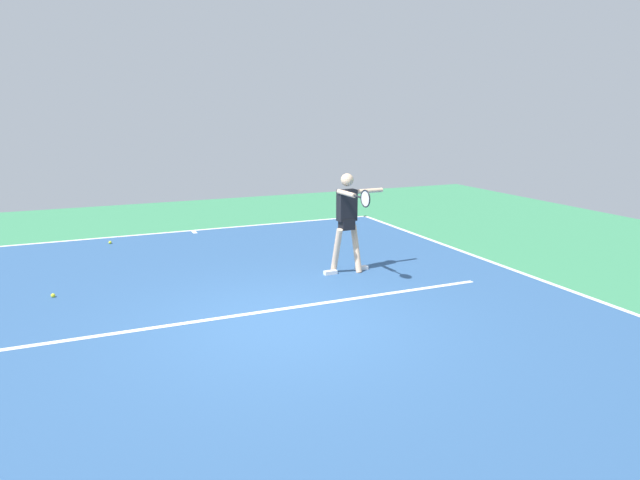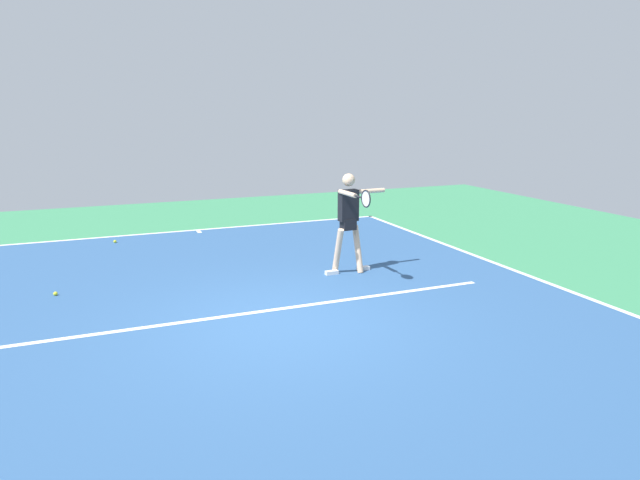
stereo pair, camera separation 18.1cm
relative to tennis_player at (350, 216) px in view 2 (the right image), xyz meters
The scene contains 9 objects.
ground_plane 2.88m from the tennis_player, 45.15° to the left, with size 22.82×22.82×0.00m, color #388456.
court_surface 2.88m from the tennis_player, 45.15° to the left, with size 9.70×13.50×0.00m, color #2D5484.
court_line_baseline_near 5.26m from the tennis_player, 68.46° to the right, with size 9.70×0.10×0.01m, color white.
court_line_sideline_left 3.63m from the tennis_player, 146.79° to the left, with size 0.10×13.50×0.01m, color white.
court_line_service 2.55m from the tennis_player, 35.43° to the left, with size 7.27×0.10×0.01m, color white.
court_line_centre_mark 5.08m from the tennis_player, 67.62° to the right, with size 0.10×0.30×0.01m, color white.
tennis_player is the anchor object (origin of this frame).
tennis_ball_near_service_line 5.72m from the tennis_player, 46.91° to the right, with size 0.07×0.07×0.07m, color yellow.
tennis_ball_by_baseline 5.05m from the tennis_player, ahead, with size 0.07×0.07×0.07m, color yellow.
Camera 2 is at (2.31, 7.02, 2.91)m, focal length 31.53 mm.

